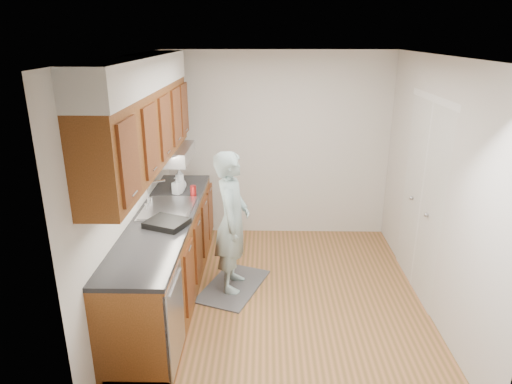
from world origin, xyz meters
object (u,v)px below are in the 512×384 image
Objects in this scene: soap_bottle_c at (180,182)px; soda_can at (193,191)px; dish_rack at (167,223)px; soap_bottle_a at (180,179)px; soap_bottle_b at (177,185)px; person at (232,213)px.

soap_bottle_c is 0.28m from soda_can.
soap_bottle_a is at bearing 115.36° from dish_rack.
soap_bottle_a reaches higher than soap_bottle_b.
soap_bottle_c is (0.01, 0.13, -0.01)m from soap_bottle_b.
soap_bottle_a reaches higher than soda_can.
soap_bottle_c is 0.51× the size of dish_rack.
person is 4.76× the size of dish_rack.
soap_bottle_a is 1.45× the size of soap_bottle_b.
person is 0.87m from soap_bottle_a.
soda_can is at bearing 104.05° from dish_rack.
person is at bearing -40.28° from soda_can.
soap_bottle_b is at bearing 116.74° from dish_rack.
soap_bottle_a reaches higher than dish_rack.
soap_bottle_b reaches higher than soap_bottle_c.
soda_can is (0.18, -0.16, -0.09)m from soap_bottle_a.
dish_rack is at bearing -85.78° from soap_bottle_b.
soap_bottle_c reaches higher than soda_can.
soap_bottle_a is 1.56× the size of soap_bottle_c.
soap_bottle_a reaches higher than soap_bottle_c.
dish_rack is at bearing -87.16° from soap_bottle_a.
soda_can is 0.33× the size of dish_rack.
soap_bottle_a is 0.10m from soap_bottle_b.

